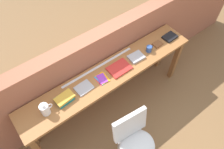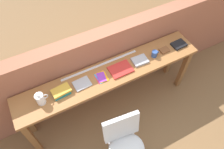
{
  "view_description": "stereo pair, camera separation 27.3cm",
  "coord_description": "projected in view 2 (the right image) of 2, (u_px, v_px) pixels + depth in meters",
  "views": [
    {
      "loc": [
        -0.98,
        -1.04,
        3.1
      ],
      "look_at": [
        0.0,
        0.25,
        0.9
      ],
      "focal_mm": 35.0,
      "sensor_mm": 36.0,
      "label": 1
    },
    {
      "loc": [
        -0.75,
        -1.18,
        3.1
      ],
      "look_at": [
        0.0,
        0.25,
        0.9
      ],
      "focal_mm": 35.0,
      "sensor_mm": 36.0,
      "label": 2
    }
  ],
  "objects": [
    {
      "name": "chair_white_moulded",
      "position": [
        125.0,
        142.0,
        2.61
      ],
      "size": [
        0.49,
        0.5,
        0.89
      ],
      "color": "silver",
      "rests_on": "ground"
    },
    {
      "name": "book_grey_hardcover",
      "position": [
        140.0,
        60.0,
        2.88
      ],
      "size": [
        0.21,
        0.17,
        0.03
      ],
      "primitive_type": "cube",
      "rotation": [
        0.0,
        0.0,
        -0.05
      ],
      "color": "#9E9EA3",
      "rests_on": "sideboard"
    },
    {
      "name": "mug",
      "position": [
        155.0,
        54.0,
        2.91
      ],
      "size": [
        0.11,
        0.08,
        0.09
      ],
      "color": "#2D4C8C",
      "rests_on": "sideboard"
    },
    {
      "name": "ruler_metal_back_edge",
      "position": [
        100.0,
        65.0,
        2.85
      ],
      "size": [
        1.08,
        0.03,
        0.0
      ],
      "primitive_type": "cube",
      "color": "silver",
      "rests_on": "sideboard"
    },
    {
      "name": "sideboard",
      "position": [
        110.0,
        79.0,
        2.89
      ],
      "size": [
        2.5,
        0.44,
        0.88
      ],
      "color": "#996033",
      "rests_on": "ground"
    },
    {
      "name": "brick_wall_back",
      "position": [
        100.0,
        66.0,
        3.15
      ],
      "size": [
        6.0,
        0.2,
        1.27
      ],
      "primitive_type": "cube",
      "color": "#9E5B42",
      "rests_on": "ground"
    },
    {
      "name": "ground_plane",
      "position": [
        120.0,
        121.0,
        3.33
      ],
      "size": [
        40.0,
        40.0,
        0.0
      ],
      "primitive_type": "plane",
      "color": "brown"
    },
    {
      "name": "book_stack_leftmost",
      "position": [
        61.0,
        91.0,
        2.58
      ],
      "size": [
        0.23,
        0.17,
        0.06
      ],
      "color": "#19757A",
      "rests_on": "sideboard"
    },
    {
      "name": "book_open_centre",
      "position": [
        121.0,
        69.0,
        2.8
      ],
      "size": [
        0.29,
        0.22,
        0.02
      ],
      "primitive_type": "cube",
      "rotation": [
        0.0,
        0.0,
        0.01
      ],
      "color": "red",
      "rests_on": "sideboard"
    },
    {
      "name": "pitcher_white",
      "position": [
        40.0,
        99.0,
        2.46
      ],
      "size": [
        0.14,
        0.1,
        0.18
      ],
      "color": "white",
      "rests_on": "sideboard"
    },
    {
      "name": "book_repair_rightmost",
      "position": [
        179.0,
        44.0,
        3.05
      ],
      "size": [
        0.2,
        0.15,
        0.03
      ],
      "primitive_type": "cube",
      "rotation": [
        0.0,
        0.0,
        0.04
      ],
      "color": "black",
      "rests_on": "sideboard"
    },
    {
      "name": "leather_journal_brown",
      "position": [
        164.0,
        50.0,
        2.99
      ],
      "size": [
        0.13,
        0.11,
        0.02
      ],
      "primitive_type": "cube",
      "rotation": [
        0.0,
        0.0,
        0.05
      ],
      "color": "brown",
      "rests_on": "sideboard"
    },
    {
      "name": "magazine_cycling",
      "position": [
        82.0,
        84.0,
        2.67
      ],
      "size": [
        0.21,
        0.17,
        0.02
      ],
      "primitive_type": "cube",
      "rotation": [
        0.0,
        0.0,
        0.05
      ],
      "color": "#9E9EA3",
      "rests_on": "sideboard"
    },
    {
      "name": "pamphlet_pile_colourful",
      "position": [
        101.0,
        77.0,
        2.72
      ],
      "size": [
        0.15,
        0.17,
        0.01
      ],
      "color": "#E5334C",
      "rests_on": "sideboard"
    }
  ]
}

